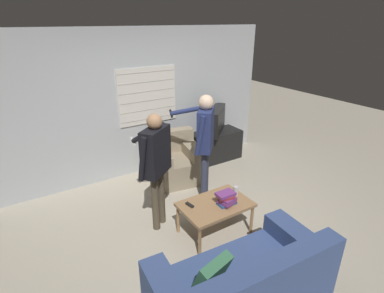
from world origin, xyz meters
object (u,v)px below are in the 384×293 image
at_px(coffee_table, 215,206).
at_px(soda_can, 236,191).
at_px(spare_remote, 190,205).
at_px(person_left_standing, 155,158).
at_px(armchair_beige, 175,161).
at_px(tv, 216,120).
at_px(book_stack, 226,198).
at_px(couch_blue, 242,287).
at_px(person_right_standing, 205,135).

relative_size(coffee_table, soda_can, 7.19).
bearing_deg(spare_remote, person_left_standing, 111.91).
bearing_deg(person_left_standing, armchair_beige, 15.41).
distance_m(tv, book_stack, 2.33).
xyz_separation_m(tv, person_left_standing, (-1.93, -1.30, 0.19)).
distance_m(coffee_table, book_stack, 0.19).
distance_m(couch_blue, book_stack, 1.19).
xyz_separation_m(couch_blue, person_left_standing, (-0.08, 1.64, 0.70)).
relative_size(couch_blue, tv, 2.34).
relative_size(person_left_standing, spare_remote, 11.93).
height_order(book_stack, soda_can, book_stack).
relative_size(coffee_table, tv, 1.20).
bearing_deg(spare_remote, book_stack, -37.83).
height_order(person_left_standing, book_stack, person_left_standing).
distance_m(tv, person_right_standing, 1.46).
relative_size(tv, soda_can, 5.99).
relative_size(armchair_beige, person_left_standing, 0.61).
height_order(coffee_table, book_stack, book_stack).
relative_size(person_right_standing, spare_remote, 12.38).
xyz_separation_m(armchair_beige, book_stack, (-0.19, -1.68, 0.21)).
xyz_separation_m(armchair_beige, person_right_standing, (0.08, -0.79, 0.74)).
relative_size(tv, spare_remote, 5.59).
xyz_separation_m(tv, person_right_standing, (-1.00, -1.04, 0.24)).
height_order(armchair_beige, book_stack, armchair_beige).
height_order(coffee_table, tv, tv).
distance_m(person_right_standing, soda_can, 0.95).
bearing_deg(coffee_table, spare_remote, 156.34).
xyz_separation_m(tv, spare_remote, (-1.68, -1.71, -0.37)).
height_order(coffee_table, spare_remote, spare_remote).
bearing_deg(person_right_standing, coffee_table, -162.21).
height_order(armchair_beige, tv, tv).
height_order(armchair_beige, spare_remote, armchair_beige).
bearing_deg(person_right_standing, spare_remote, 177.15).
relative_size(book_stack, soda_can, 2.05).
relative_size(soda_can, spare_remote, 0.93).
bearing_deg(coffee_table, couch_blue, -113.81).
bearing_deg(tv, spare_remote, 2.18).
xyz_separation_m(person_left_standing, soda_can, (0.92, -0.52, -0.51)).
bearing_deg(coffee_table, armchair_beige, 79.61).
bearing_deg(armchair_beige, tv, -156.26).
relative_size(armchair_beige, person_right_standing, 0.58).
bearing_deg(spare_remote, coffee_table, -33.64).
xyz_separation_m(person_left_standing, spare_remote, (0.26, -0.41, -0.56)).
height_order(soda_can, spare_remote, soda_can).
xyz_separation_m(coffee_table, soda_can, (0.36, 0.03, 0.11)).
height_order(coffee_table, person_left_standing, person_left_standing).
height_order(tv, person_left_standing, person_left_standing).
xyz_separation_m(soda_can, spare_remote, (-0.67, 0.11, -0.05)).
relative_size(coffee_table, person_left_standing, 0.56).
distance_m(coffee_table, person_left_standing, 0.99).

